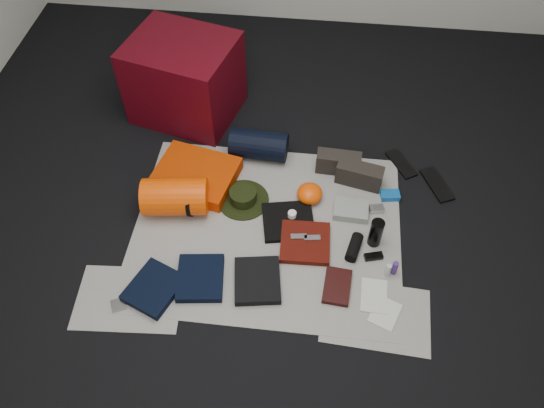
# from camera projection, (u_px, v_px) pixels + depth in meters

# --- Properties ---
(floor) EXTENTS (4.50, 4.50, 0.02)m
(floor) POSITION_uv_depth(u_px,v_px,m) (267.00, 230.00, 3.22)
(floor) COLOR black
(floor) RESTS_ON ground
(newspaper_mat) EXTENTS (1.60, 1.30, 0.01)m
(newspaper_mat) POSITION_uv_depth(u_px,v_px,m) (267.00, 229.00, 3.21)
(newspaper_mat) COLOR #B4B0A6
(newspaper_mat) RESTS_ON floor
(newspaper_sheet_front_left) EXTENTS (0.61, 0.44, 0.00)m
(newspaper_sheet_front_left) POSITION_uv_depth(u_px,v_px,m) (129.00, 298.00, 2.92)
(newspaper_sheet_front_left) COLOR #B4B0A6
(newspaper_sheet_front_left) RESTS_ON floor
(newspaper_sheet_front_right) EXTENTS (0.60, 0.43, 0.00)m
(newspaper_sheet_front_right) POSITION_uv_depth(u_px,v_px,m) (376.00, 315.00, 2.86)
(newspaper_sheet_front_right) COLOR #B4B0A6
(newspaper_sheet_front_right) RESTS_ON floor
(red_cabinet) EXTENTS (0.80, 0.72, 0.57)m
(red_cabinet) POSITION_uv_depth(u_px,v_px,m) (185.00, 79.00, 3.64)
(red_cabinet) COLOR #4E050F
(red_cabinet) RESTS_ON floor
(sleeping_pad) EXTENTS (0.58, 0.51, 0.09)m
(sleeping_pad) POSITION_uv_depth(u_px,v_px,m) (196.00, 175.00, 3.41)
(sleeping_pad) COLOR #CD3802
(sleeping_pad) RESTS_ON newspaper_mat
(stuff_sack) EXTENTS (0.42, 0.28, 0.23)m
(stuff_sack) POSITION_uv_depth(u_px,v_px,m) (175.00, 197.00, 3.21)
(stuff_sack) COLOR #F34704
(stuff_sack) RESTS_ON newspaper_mat
(sack_strap_left) EXTENTS (0.02, 0.22, 0.22)m
(sack_strap_left) POSITION_uv_depth(u_px,v_px,m) (159.00, 196.00, 3.22)
(sack_strap_left) COLOR black
(sack_strap_left) RESTS_ON newspaper_mat
(sack_strap_right) EXTENTS (0.03, 0.22, 0.22)m
(sack_strap_right) POSITION_uv_depth(u_px,v_px,m) (192.00, 199.00, 3.21)
(sack_strap_right) COLOR black
(sack_strap_right) RESTS_ON newspaper_mat
(navy_duffel) EXTENTS (0.39, 0.22, 0.20)m
(navy_duffel) POSITION_uv_depth(u_px,v_px,m) (259.00, 145.00, 3.50)
(navy_duffel) COLOR black
(navy_duffel) RESTS_ON newspaper_mat
(boonie_brim) EXTENTS (0.43, 0.43, 0.01)m
(boonie_brim) POSITION_uv_depth(u_px,v_px,m) (243.00, 200.00, 3.34)
(boonie_brim) COLOR black
(boonie_brim) RESTS_ON newspaper_mat
(boonie_crown) EXTENTS (0.17, 0.17, 0.07)m
(boonie_crown) POSITION_uv_depth(u_px,v_px,m) (243.00, 196.00, 3.30)
(boonie_crown) COLOR black
(boonie_crown) RESTS_ON boonie_brim
(hiking_boot_left) EXTENTS (0.29, 0.12, 0.14)m
(hiking_boot_left) POSITION_uv_depth(u_px,v_px,m) (338.00, 163.00, 3.44)
(hiking_boot_left) COLOR #2A2521
(hiking_boot_left) RESTS_ON newspaper_mat
(hiking_boot_right) EXTENTS (0.31, 0.17, 0.15)m
(hiking_boot_right) POSITION_uv_depth(u_px,v_px,m) (359.00, 175.00, 3.37)
(hiking_boot_right) COLOR #2A2521
(hiking_boot_right) RESTS_ON newspaper_mat
(flip_flop_left) EXTENTS (0.21, 0.27, 0.01)m
(flip_flop_left) POSITION_uv_depth(u_px,v_px,m) (401.00, 164.00, 3.53)
(flip_flop_left) COLOR black
(flip_flop_left) RESTS_ON floor
(flip_flop_right) EXTENTS (0.21, 0.30, 0.02)m
(flip_flop_right) POSITION_uv_depth(u_px,v_px,m) (437.00, 185.00, 3.42)
(flip_flop_right) COLOR black
(flip_flop_right) RESTS_ON floor
(trousers_navy_a) EXTENTS (0.35, 0.37, 0.05)m
(trousers_navy_a) POSITION_uv_depth(u_px,v_px,m) (154.00, 288.00, 2.93)
(trousers_navy_a) COLOR black
(trousers_navy_a) RESTS_ON newspaper_mat
(trousers_navy_b) EXTENTS (0.29, 0.32, 0.05)m
(trousers_navy_b) POSITION_uv_depth(u_px,v_px,m) (200.00, 278.00, 2.97)
(trousers_navy_b) COLOR black
(trousers_navy_b) RESTS_ON newspaper_mat
(trousers_charcoal) EXTENTS (0.29, 0.32, 0.05)m
(trousers_charcoal) POSITION_uv_depth(u_px,v_px,m) (257.00, 281.00, 2.96)
(trousers_charcoal) COLOR black
(trousers_charcoal) RESTS_ON newspaper_mat
(black_tshirt) EXTENTS (0.35, 0.34, 0.03)m
(black_tshirt) POSITION_uv_depth(u_px,v_px,m) (288.00, 221.00, 3.22)
(black_tshirt) COLOR black
(black_tshirt) RESTS_ON newspaper_mat
(red_shirt) EXTENTS (0.30, 0.30, 0.04)m
(red_shirt) POSITION_uv_depth(u_px,v_px,m) (305.00, 243.00, 3.12)
(red_shirt) COLOR #4C0F08
(red_shirt) RESTS_ON newspaper_mat
(orange_stuff_sack) EXTENTS (0.21, 0.21, 0.11)m
(orange_stuff_sack) POSITION_uv_depth(u_px,v_px,m) (310.00, 194.00, 3.30)
(orange_stuff_sack) COLOR #F34704
(orange_stuff_sack) RESTS_ON newspaper_mat
(first_aid_pouch) EXTENTS (0.22, 0.17, 0.05)m
(first_aid_pouch) POSITION_uv_depth(u_px,v_px,m) (351.00, 210.00, 3.26)
(first_aid_pouch) COLOR gray
(first_aid_pouch) RESTS_ON newspaper_mat
(water_bottle) EXTENTS (0.10, 0.10, 0.19)m
(water_bottle) POSITION_uv_depth(u_px,v_px,m) (376.00, 233.00, 3.07)
(water_bottle) COLOR black
(water_bottle) RESTS_ON newspaper_mat
(speaker) EXTENTS (0.11, 0.19, 0.07)m
(speaker) POSITION_uv_depth(u_px,v_px,m) (354.00, 247.00, 3.08)
(speaker) COLOR black
(speaker) RESTS_ON newspaper_mat
(compact_camera) EXTENTS (0.10, 0.07, 0.04)m
(compact_camera) POSITION_uv_depth(u_px,v_px,m) (376.00, 209.00, 3.27)
(compact_camera) COLOR #B1B1B6
(compact_camera) RESTS_ON newspaper_mat
(cyan_case) EXTENTS (0.13, 0.09, 0.04)m
(cyan_case) POSITION_uv_depth(u_px,v_px,m) (390.00, 195.00, 3.34)
(cyan_case) COLOR #1056A0
(cyan_case) RESTS_ON newspaper_mat
(toiletry_purple) EXTENTS (0.04, 0.04, 0.10)m
(toiletry_purple) POSITION_uv_depth(u_px,v_px,m) (395.00, 268.00, 2.98)
(toiletry_purple) COLOR #452473
(toiletry_purple) RESTS_ON newspaper_mat
(toiletry_clear) EXTENTS (0.04, 0.04, 0.09)m
(toiletry_clear) POSITION_uv_depth(u_px,v_px,m) (388.00, 270.00, 2.97)
(toiletry_clear) COLOR #B5BAB5
(toiletry_clear) RESTS_ON newspaper_mat
(paperback_book) EXTENTS (0.16, 0.24, 0.03)m
(paperback_book) POSITION_uv_depth(u_px,v_px,m) (337.00, 286.00, 2.94)
(paperback_book) COLOR black
(paperback_book) RESTS_ON newspaper_mat
(map_booklet) EXTENTS (0.15, 0.21, 0.01)m
(map_booklet) POSITION_uv_depth(u_px,v_px,m) (374.00, 296.00, 2.92)
(map_booklet) COLOR beige
(map_booklet) RESTS_ON newspaper_mat
(map_printout) EXTENTS (0.19, 0.22, 0.01)m
(map_printout) POSITION_uv_depth(u_px,v_px,m) (385.00, 313.00, 2.86)
(map_printout) COLOR beige
(map_printout) RESTS_ON newspaper_mat
(sunglasses) EXTENTS (0.12, 0.07, 0.03)m
(sunglasses) POSITION_uv_depth(u_px,v_px,m) (373.00, 256.00, 3.07)
(sunglasses) COLOR black
(sunglasses) RESTS_ON newspaper_mat
(key_cluster) EXTENTS (0.10, 0.10, 0.01)m
(key_cluster) POSITION_uv_depth(u_px,v_px,m) (119.00, 305.00, 2.88)
(key_cluster) COLOR #B1B1B6
(key_cluster) RESTS_ON newspaper_mat
(tape_roll) EXTENTS (0.05, 0.05, 0.03)m
(tape_roll) POSITION_uv_depth(u_px,v_px,m) (292.00, 214.00, 3.21)
(tape_roll) COLOR white
(tape_roll) RESTS_ON black_tshirt
(energy_bar_a) EXTENTS (0.10, 0.05, 0.01)m
(energy_bar_a) POSITION_uv_depth(u_px,v_px,m) (299.00, 237.00, 3.11)
(energy_bar_a) COLOR #B1B1B6
(energy_bar_a) RESTS_ON red_shirt
(energy_bar_b) EXTENTS (0.10, 0.05, 0.01)m
(energy_bar_b) POSITION_uv_depth(u_px,v_px,m) (312.00, 238.00, 3.11)
(energy_bar_b) COLOR #B1B1B6
(energy_bar_b) RESTS_ON red_shirt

